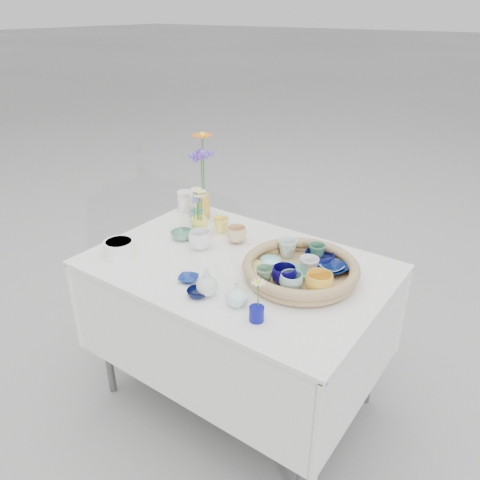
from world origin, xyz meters
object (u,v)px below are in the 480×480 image
Objects in this scene: display_table at (238,395)px; tall_vase_yellow at (203,206)px; bud_vase_seafoam at (237,294)px; wicker_tray at (300,270)px.

tall_vase_yellow reaches higher than display_table.
display_table is at bearing 125.37° from bud_vase_seafoam.
tall_vase_yellow reaches higher than bud_vase_seafoam.
wicker_tray is at bearing -19.09° from tall_vase_yellow.
wicker_tray is 3.62× the size of tall_vase_yellow.
bud_vase_seafoam is at bearing -41.97° from tall_vase_yellow.
display_table is 9.62× the size of tall_vase_yellow.
wicker_tray is 0.32m from bud_vase_seafoam.
display_table is at bearing -169.88° from wicker_tray.
tall_vase_yellow is (-0.43, 0.30, 0.83)m from display_table.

